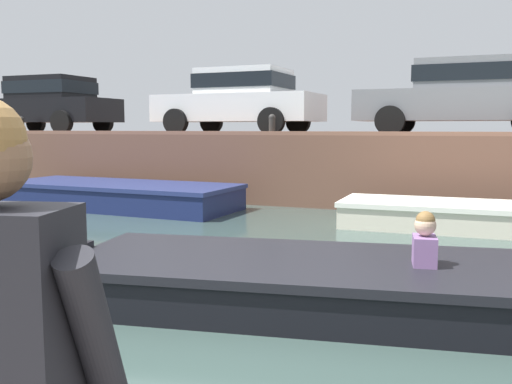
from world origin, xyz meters
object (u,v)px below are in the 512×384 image
object	(u,v)px
car_left_inner_white	(241,99)
mooring_bollard_west	(21,124)
boat_moored_central_cream	(488,218)
car_leftmost_black	(49,103)
person_seated_right	(7,351)
car_centre_grey	(464,94)
motorboat_passing	(365,286)
mooring_bollard_mid	(272,124)
boat_moored_west_navy	(109,195)

from	to	relation	value
car_left_inner_white	mooring_bollard_west	distance (m)	5.82
boat_moored_central_cream	car_left_inner_white	world-z (taller)	car_left_inner_white
car_leftmost_black	person_seated_right	world-z (taller)	car_leftmost_black
boat_moored_central_cream	car_centre_grey	bearing A→B (deg)	100.42
mooring_bollard_west	person_seated_right	world-z (taller)	mooring_bollard_west
boat_moored_central_cream	motorboat_passing	world-z (taller)	motorboat_passing
motorboat_passing	mooring_bollard_mid	bearing A→B (deg)	116.92
motorboat_passing	person_seated_right	bearing A→B (deg)	-91.05
boat_moored_west_navy	mooring_bollard_west	bearing A→B (deg)	156.77
motorboat_passing	car_left_inner_white	world-z (taller)	car_left_inner_white
boat_moored_central_cream	car_centre_grey	distance (m)	3.66
boat_moored_central_cream	person_seated_right	distance (m)	8.93
person_seated_right	car_centre_grey	bearing A→B (deg)	87.00
motorboat_passing	car_centre_grey	bearing A→B (deg)	85.96
car_centre_grey	mooring_bollard_west	world-z (taller)	car_centre_grey
car_leftmost_black	mooring_bollard_west	world-z (taller)	car_leftmost_black
car_leftmost_black	car_left_inner_white	distance (m)	5.80
car_leftmost_black	mooring_bollard_mid	bearing A→B (deg)	-9.55
motorboat_passing	car_leftmost_black	size ratio (longest dim) A/B	1.58
boat_moored_central_cream	car_centre_grey	size ratio (longest dim) A/B	1.22
mooring_bollard_mid	car_leftmost_black	bearing A→B (deg)	170.45
car_leftmost_black	person_seated_right	xyz separation A→B (m)	(10.24, -11.73, -1.22)
mooring_bollard_west	car_left_inner_white	bearing A→B (deg)	11.79
car_left_inner_white	mooring_bollard_west	xyz separation A→B (m)	(-5.67, -1.18, -0.61)
car_left_inner_white	person_seated_right	xyz separation A→B (m)	(4.44, -11.73, -1.22)
mooring_bollard_mid	motorboat_passing	bearing A→B (deg)	-63.08
car_leftmost_black	car_left_inner_white	bearing A→B (deg)	-0.02
car_leftmost_black	mooring_bollard_mid	world-z (taller)	car_leftmost_black
car_left_inner_white	person_seated_right	distance (m)	12.60
car_centre_grey	mooring_bollard_west	distance (m)	10.80
mooring_bollard_mid	mooring_bollard_west	bearing A→B (deg)	180.00
boat_moored_central_cream	car_centre_grey	world-z (taller)	car_centre_grey
boat_moored_west_navy	car_left_inner_white	world-z (taller)	car_left_inner_white
motorboat_passing	car_left_inner_white	bearing A→B (deg)	120.60
car_leftmost_black	car_left_inner_white	xyz separation A→B (m)	(5.80, -0.00, 0.00)
car_left_inner_white	mooring_bollard_mid	xyz separation A→B (m)	(1.24, -1.18, -0.61)
car_left_inner_white	person_seated_right	size ratio (longest dim) A/B	4.10
car_left_inner_white	motorboat_passing	bearing A→B (deg)	-59.40
boat_moored_west_navy	car_leftmost_black	world-z (taller)	car_leftmost_black
boat_moored_west_navy	motorboat_passing	size ratio (longest dim) A/B	0.98
car_left_inner_white	car_centre_grey	size ratio (longest dim) A/B	0.94
boat_moored_west_navy	car_leftmost_black	bearing A→B (deg)	144.61
mooring_bollard_mid	car_centre_grey	bearing A→B (deg)	17.26
motorboat_passing	person_seated_right	size ratio (longest dim) A/B	6.40
car_centre_grey	mooring_bollard_west	bearing A→B (deg)	-173.69
car_centre_grey	person_seated_right	xyz separation A→B (m)	(-0.61, -11.73, -1.22)
motorboat_passing	boat_moored_west_navy	bearing A→B (deg)	142.82
boat_moored_west_navy	mooring_bollard_mid	distance (m)	3.76
boat_moored_central_cream	mooring_bollard_west	size ratio (longest dim) A/B	11.53
car_centre_grey	mooring_bollard_west	size ratio (longest dim) A/B	9.48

